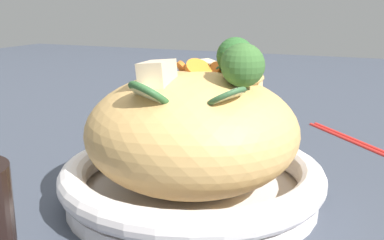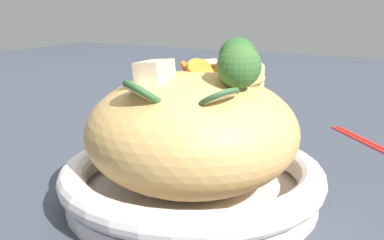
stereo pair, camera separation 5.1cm
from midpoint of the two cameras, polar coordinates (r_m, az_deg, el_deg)
ground_plane at (r=0.54m, az=2.74°, el=-9.69°), size 3.00×3.00×0.00m
serving_bowl at (r=0.53m, az=2.77°, el=-7.30°), size 0.29×0.29×0.05m
noodle_heap at (r=0.51m, az=2.86°, el=-1.40°), size 0.23×0.23×0.13m
broccoli_florets at (r=0.48m, az=8.53°, el=6.67°), size 0.07×0.10×0.06m
carrot_coins at (r=0.52m, az=4.22°, el=5.95°), size 0.05×0.06×0.03m
zucchini_slices at (r=0.47m, az=3.42°, el=3.83°), size 0.12×0.18×0.04m
chicken_chunks at (r=0.50m, az=3.73°, el=5.45°), size 0.10×0.14×0.04m
chopsticks_pair at (r=0.78m, az=22.93°, el=-2.86°), size 0.17×0.19×0.01m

